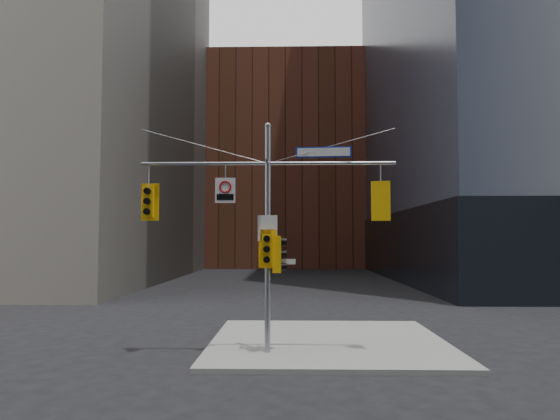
{
  "coord_description": "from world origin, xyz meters",
  "views": [
    {
      "loc": [
        0.74,
        -13.54,
        3.6
      ],
      "look_at": [
        0.38,
        2.0,
        4.53
      ],
      "focal_mm": 32.0,
      "sensor_mm": 36.0,
      "label": 1
    }
  ],
  "objects_px": {
    "traffic_light_pole_side": "(278,254)",
    "signal_assembly": "(268,214)",
    "traffic_light_east_arm": "(381,201)",
    "regulatory_sign_arm": "(225,190)",
    "traffic_light_pole_front": "(267,249)",
    "traffic_light_west_arm": "(149,202)",
    "street_sign_blade": "(324,152)"
  },
  "relations": [
    {
      "from": "street_sign_blade",
      "to": "signal_assembly",
      "type": "bearing_deg",
      "value": -175.75
    },
    {
      "from": "street_sign_blade",
      "to": "regulatory_sign_arm",
      "type": "distance_m",
      "value": 3.3
    },
    {
      "from": "traffic_light_pole_front",
      "to": "regulatory_sign_arm",
      "type": "bearing_deg",
      "value": 171.33
    },
    {
      "from": "signal_assembly",
      "to": "traffic_light_east_arm",
      "type": "bearing_deg",
      "value": 0.02
    },
    {
      "from": "street_sign_blade",
      "to": "regulatory_sign_arm",
      "type": "bearing_deg",
      "value": -175.42
    },
    {
      "from": "traffic_light_pole_side",
      "to": "street_sign_blade",
      "type": "relative_size",
      "value": 0.66
    },
    {
      "from": "traffic_light_west_arm",
      "to": "regulatory_sign_arm",
      "type": "xyz_separation_m",
      "value": [
        2.42,
        -0.03,
        0.38
      ]
    },
    {
      "from": "signal_assembly",
      "to": "traffic_light_pole_front",
      "type": "xyz_separation_m",
      "value": [
        0.0,
        -0.27,
        -1.1
      ]
    },
    {
      "from": "signal_assembly",
      "to": "regulatory_sign_arm",
      "type": "xyz_separation_m",
      "value": [
        -1.33,
        -0.02,
        0.76
      ]
    },
    {
      "from": "traffic_light_east_arm",
      "to": "street_sign_blade",
      "type": "height_order",
      "value": "street_sign_blade"
    },
    {
      "from": "traffic_light_west_arm",
      "to": "traffic_light_pole_front",
      "type": "bearing_deg",
      "value": -4.15
    },
    {
      "from": "traffic_light_pole_front",
      "to": "regulatory_sign_arm",
      "type": "height_order",
      "value": "regulatory_sign_arm"
    },
    {
      "from": "traffic_light_pole_side",
      "to": "traffic_light_pole_front",
      "type": "distance_m",
      "value": 0.46
    },
    {
      "from": "traffic_light_pole_front",
      "to": "traffic_light_pole_side",
      "type": "bearing_deg",
      "value": 42.04
    },
    {
      "from": "traffic_light_pole_side",
      "to": "regulatory_sign_arm",
      "type": "bearing_deg",
      "value": 87.49
    },
    {
      "from": "signal_assembly",
      "to": "traffic_light_pole_front",
      "type": "distance_m",
      "value": 1.13
    },
    {
      "from": "regulatory_sign_arm",
      "to": "traffic_light_west_arm",
      "type": "bearing_deg",
      "value": 175.85
    },
    {
      "from": "traffic_light_east_arm",
      "to": "regulatory_sign_arm",
      "type": "distance_m",
      "value": 4.88
    },
    {
      "from": "traffic_light_pole_side",
      "to": "traffic_light_pole_front",
      "type": "relative_size",
      "value": 0.98
    },
    {
      "from": "traffic_light_pole_side",
      "to": "traffic_light_pole_front",
      "type": "bearing_deg",
      "value": 126.66
    },
    {
      "from": "street_sign_blade",
      "to": "regulatory_sign_arm",
      "type": "height_order",
      "value": "street_sign_blade"
    },
    {
      "from": "traffic_light_west_arm",
      "to": "traffic_light_east_arm",
      "type": "distance_m",
      "value": 7.28
    },
    {
      "from": "traffic_light_east_arm",
      "to": "regulatory_sign_arm",
      "type": "xyz_separation_m",
      "value": [
        -4.86,
        -0.02,
        0.38
      ]
    },
    {
      "from": "traffic_light_pole_side",
      "to": "regulatory_sign_arm",
      "type": "xyz_separation_m",
      "value": [
        -1.66,
        -0.03,
        2.02
      ]
    },
    {
      "from": "traffic_light_pole_side",
      "to": "signal_assembly",
      "type": "bearing_deg",
      "value": 88.2
    },
    {
      "from": "signal_assembly",
      "to": "traffic_light_pole_side",
      "type": "xyz_separation_m",
      "value": [
        0.33,
        0.01,
        -1.26
      ]
    },
    {
      "from": "traffic_light_west_arm",
      "to": "traffic_light_pole_side",
      "type": "relative_size",
      "value": 1.04
    },
    {
      "from": "traffic_light_west_arm",
      "to": "traffic_light_pole_front",
      "type": "xyz_separation_m",
      "value": [
        3.75,
        -0.28,
        -1.48
      ]
    },
    {
      "from": "traffic_light_east_arm",
      "to": "traffic_light_pole_side",
      "type": "height_order",
      "value": "traffic_light_east_arm"
    },
    {
      "from": "signal_assembly",
      "to": "traffic_light_pole_side",
      "type": "bearing_deg",
      "value": 1.76
    },
    {
      "from": "traffic_light_west_arm",
      "to": "traffic_light_east_arm",
      "type": "height_order",
      "value": "traffic_light_east_arm"
    },
    {
      "from": "traffic_light_east_arm",
      "to": "traffic_light_pole_front",
      "type": "height_order",
      "value": "traffic_light_east_arm"
    }
  ]
}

